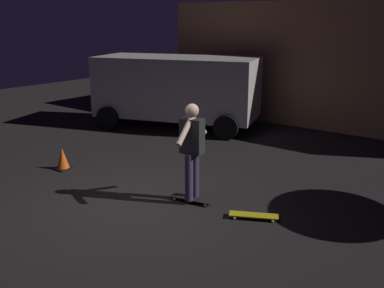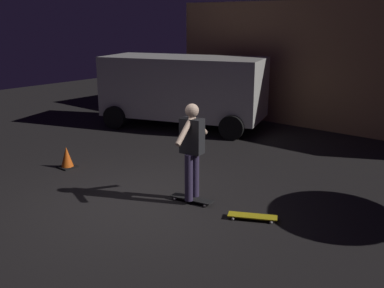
# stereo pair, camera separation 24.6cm
# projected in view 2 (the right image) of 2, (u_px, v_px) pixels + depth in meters

# --- Properties ---
(ground_plane) EXTENTS (28.00, 28.00, 0.00)m
(ground_plane) POSITION_uv_depth(u_px,v_px,m) (138.00, 203.00, 7.78)
(ground_plane) COLOR black
(low_building) EXTENTS (10.78, 3.68, 3.58)m
(low_building) POSITION_uv_depth(u_px,v_px,m) (362.00, 63.00, 13.49)
(low_building) COLOR #AD7F56
(low_building) RESTS_ON ground_plane
(parked_van) EXTENTS (4.97, 3.45, 2.03)m
(parked_van) POSITION_uv_depth(u_px,v_px,m) (183.00, 87.00, 13.00)
(parked_van) COLOR silver
(parked_van) RESTS_ON ground_plane
(skateboard_ridden) EXTENTS (0.80, 0.33, 0.07)m
(skateboard_ridden) POSITION_uv_depth(u_px,v_px,m) (192.00, 199.00, 7.81)
(skateboard_ridden) COLOR black
(skateboard_ridden) RESTS_ON ground_plane
(skateboard_spare) EXTENTS (0.78, 0.54, 0.07)m
(skateboard_spare) POSITION_uv_depth(u_px,v_px,m) (252.00, 216.00, 7.12)
(skateboard_spare) COLOR gold
(skateboard_spare) RESTS_ON ground_plane
(skater) EXTENTS (0.41, 0.98, 1.67)m
(skater) POSITION_uv_depth(u_px,v_px,m) (192.00, 145.00, 7.55)
(skater) COLOR #382D4C
(skater) RESTS_ON skateboard_ridden
(traffic_cone) EXTENTS (0.34, 0.34, 0.46)m
(traffic_cone) POSITION_uv_depth(u_px,v_px,m) (67.00, 158.00, 9.57)
(traffic_cone) COLOR black
(traffic_cone) RESTS_ON ground_plane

